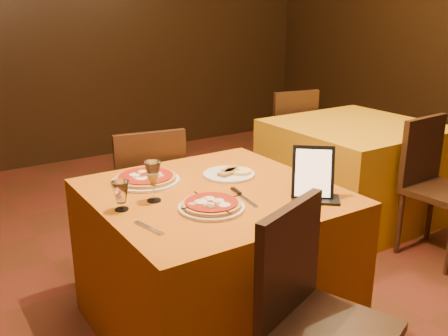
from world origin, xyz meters
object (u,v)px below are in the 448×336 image
main_table (213,261)px  tablet (313,172)px  chair_main_near (332,332)px  chair_side_near (444,191)px  pizza_near (211,206)px  side_table (353,171)px  wine_glass (153,181)px  water_glass (121,196)px  pizza_far (146,179)px  chair_main_far (145,196)px  chair_side_far (284,138)px

main_table → tablet: bearing=-43.6°
chair_main_near → tablet: bearing=35.5°
tablet → chair_side_near: bearing=47.7°
pizza_near → side_table: bearing=24.5°
wine_glass → water_glass: size_ratio=1.46×
pizza_far → tablet: size_ratio=1.39×
main_table → tablet: tablet is taller
side_table → chair_main_far: 1.67m
chair_main_near → tablet: (0.34, 0.50, 0.41)m
pizza_far → water_glass: bearing=-131.1°
pizza_far → chair_side_far: bearing=32.0°
chair_side_near → pizza_far: (-1.87, 0.45, 0.31)m
water_glass → chair_main_far: bearing=60.4°
chair_main_near → pizza_far: bearing=80.5°
wine_glass → tablet: tablet is taller
pizza_near → water_glass: water_glass is taller
tablet → wine_glass: bearing=-168.5°
chair_main_far → pizza_far: chair_main_far is taller
water_glass → pizza_far: bearing=48.9°
pizza_near → tablet: bearing=-15.6°
main_table → tablet: 0.68m
side_table → wine_glass: (-1.95, -0.59, 0.47)m
chair_side_near → tablet: size_ratio=3.73×
chair_main_far → wine_glass: (-0.29, -0.79, 0.39)m
side_table → chair_side_far: (0.00, 0.84, 0.08)m
side_table → chair_side_far: size_ratio=1.21×
water_glass → tablet: bearing=-22.8°
chair_side_near → chair_main_near: bearing=-161.7°
chair_main_far → water_glass: bearing=69.9°
pizza_near → water_glass: 0.39m
chair_main_far → wine_glass: bearing=79.0°
side_table → chair_side_near: (0.00, -0.78, 0.08)m
chair_main_near → water_glass: chair_main_near is taller
chair_side_near → pizza_far: size_ratio=2.69×
pizza_near → wine_glass: wine_glass is taller
chair_main_near → chair_side_near: same height
main_table → chair_side_near: size_ratio=1.21×
water_glass → tablet: size_ratio=0.53×
chair_main_near → pizza_far: 1.17m
side_table → water_glass: size_ratio=8.46×
pizza_near → water_glass: (-0.33, 0.20, 0.05)m
chair_side_far → pizza_near: size_ratio=3.14×
chair_main_near → chair_main_far: 1.64m
chair_main_far → tablet: 1.26m
pizza_near → pizza_far: size_ratio=0.86×
chair_side_near → wine_glass: 2.00m
chair_main_near → wine_glass: 0.98m
main_table → chair_main_near: 0.83m
main_table → chair_main_near: bearing=-90.0°
wine_glass → side_table: bearing=16.9°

